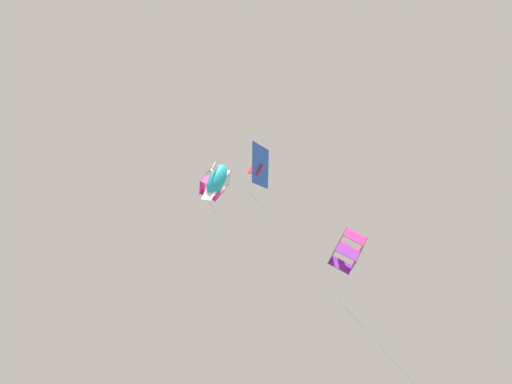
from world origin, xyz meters
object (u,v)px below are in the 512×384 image
(kite_box_upper_right, at_px, (215,183))
(kite_box_near_right, at_px, (348,251))
(kite_fish_highest, at_px, (217,179))
(kite_delta_mid_left, at_px, (259,166))

(kite_box_upper_right, bearing_deg, kite_box_near_right, -117.22)
(kite_fish_highest, height_order, kite_box_upper_right, kite_box_upper_right)
(kite_box_upper_right, height_order, kite_box_near_right, kite_box_upper_right)
(kite_delta_mid_left, bearing_deg, kite_box_near_right, -96.08)
(kite_box_near_right, height_order, kite_delta_mid_left, kite_delta_mid_left)
(kite_box_upper_right, xyz_separation_m, kite_box_near_right, (-5.62, -5.11, -7.11))
(kite_fish_highest, relative_size, kite_delta_mid_left, 0.57)
(kite_box_upper_right, xyz_separation_m, kite_delta_mid_left, (-2.28, -1.95, 0.33))
(kite_fish_highest, distance_m, kite_delta_mid_left, 3.51)
(kite_delta_mid_left, bearing_deg, kite_box_upper_right, 81.11)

